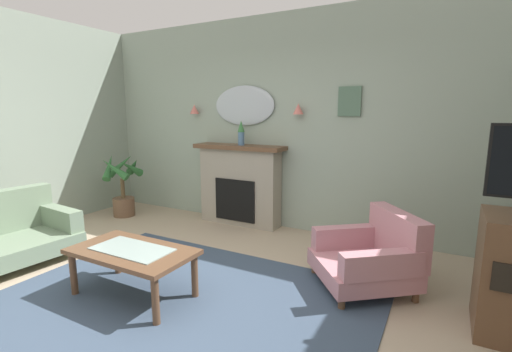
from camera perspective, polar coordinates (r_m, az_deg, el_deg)
The scene contains 12 objects.
floor at distance 3.20m, azimuth -14.70°, elevation -21.71°, with size 7.26×6.14×0.10m, color tan.
wall_back at distance 4.95m, azimuth 5.75°, elevation 8.22°, with size 7.26×0.10×2.91m, color #93A393.
patterned_rug at distance 3.30m, azimuth -12.24°, elevation -19.44°, with size 3.20×2.40×0.01m, color #38475B.
fireplace at distance 5.18m, azimuth -2.64°, elevation -1.52°, with size 1.36×0.36×1.16m.
mantel_vase_centre at distance 5.03m, azimuth -2.38°, elevation 7.00°, with size 0.10×0.10×0.35m.
wall_mirror at distance 5.20m, azimuth -1.92°, elevation 11.16°, with size 0.96×0.06×0.56m, color #B2BCC6.
wall_sconce_left at distance 5.63m, azimuth -9.80°, elevation 10.45°, with size 0.14×0.14×0.14m, color #D17066.
wall_sconce_right at distance 4.78m, azimuth 6.76°, elevation 10.58°, with size 0.14×0.14×0.14m, color #D17066.
framed_picture at distance 4.64m, azimuth 14.71°, elevation 11.44°, with size 0.28×0.03×0.36m, color #4C6B56.
coffee_table at distance 3.39m, azimuth -19.12°, elevation -11.88°, with size 1.10×0.60×0.45m.
armchair_in_corner at distance 3.58m, azimuth 18.01°, elevation -11.92°, with size 1.14×1.14×0.71m.
potted_plant_tall_palm at distance 5.96m, azimuth -20.48°, elevation -1.48°, with size 0.64×0.63×0.99m.
Camera 1 is at (1.91, -1.95, 1.63)m, focal length 25.08 mm.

